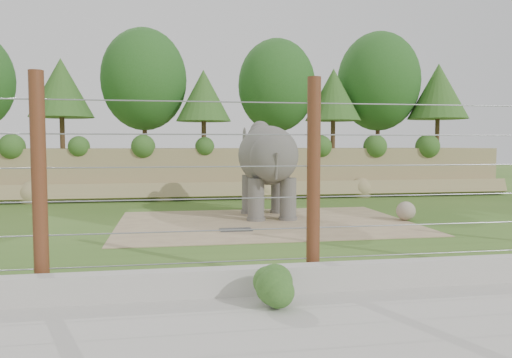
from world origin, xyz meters
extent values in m
plane|color=#38601F|center=(0.00, 0.00, 0.00)|extent=(90.00, 90.00, 0.00)
cube|color=#9C8D61|center=(0.00, 13.00, 1.25)|extent=(30.00, 4.00, 2.50)
cube|color=#9C8D61|center=(0.00, 10.70, 0.35)|extent=(30.00, 1.37, 1.07)
cylinder|color=#3F2B19|center=(-8.00, 12.50, 3.29)|extent=(0.24, 0.24, 1.58)
sphere|color=#1E4D18|center=(-8.00, 12.50, 5.42)|extent=(3.60, 3.60, 3.60)
cylinder|color=#3F2B19|center=(-4.00, 13.00, 3.46)|extent=(0.24, 0.24, 1.92)
sphere|color=#1E4D18|center=(-4.00, 13.00, 6.07)|extent=(4.40, 4.40, 4.40)
cylinder|color=#3F2B19|center=(-1.00, 11.80, 3.20)|extent=(0.24, 0.24, 1.40)
sphere|color=#1E4D18|center=(-1.00, 11.80, 5.10)|extent=(3.20, 3.20, 3.20)
cylinder|color=#3F2B19|center=(3.00, 12.80, 3.41)|extent=(0.24, 0.24, 1.82)
sphere|color=#1E4D18|center=(3.00, 12.80, 5.88)|extent=(4.16, 4.16, 4.16)
cylinder|color=#3F2B19|center=(6.00, 12.20, 3.25)|extent=(0.24, 0.24, 1.50)
sphere|color=#1E4D18|center=(6.00, 12.20, 5.29)|extent=(3.44, 3.44, 3.44)
cylinder|color=#3F2B19|center=(9.00, 13.20, 3.51)|extent=(0.24, 0.24, 2.03)
sphere|color=#1E4D18|center=(9.00, 13.20, 6.27)|extent=(4.64, 4.64, 4.64)
cylinder|color=#3F2B19|center=(12.00, 12.00, 3.32)|extent=(0.24, 0.24, 1.64)
sphere|color=#1E4D18|center=(12.00, 12.00, 5.55)|extent=(3.76, 3.76, 3.76)
cube|color=#8F765A|center=(0.50, 3.00, 0.01)|extent=(10.00, 7.00, 0.02)
cube|color=#262628|center=(-0.71, 1.64, 0.04)|extent=(1.00, 0.60, 0.03)
sphere|color=gray|center=(5.50, 2.61, 0.36)|extent=(0.67, 0.67, 0.67)
cube|color=#BAB6AE|center=(0.00, -5.00, 0.25)|extent=(26.00, 0.35, 0.50)
cube|color=#BAB6AE|center=(0.00, -7.00, 0.01)|extent=(26.00, 4.00, 0.01)
cylinder|color=#51321A|center=(-5.00, -4.50, 2.00)|extent=(0.26, 0.26, 4.00)
cylinder|color=#51321A|center=(0.00, -4.50, 2.00)|extent=(0.26, 0.26, 4.00)
cylinder|color=#929297|center=(0.00, -4.50, 0.50)|extent=(20.00, 0.02, 0.02)
cylinder|color=#929297|center=(0.00, -4.50, 1.10)|extent=(20.00, 0.02, 0.02)
cylinder|color=#929297|center=(0.00, -4.50, 1.70)|extent=(20.00, 0.02, 0.02)
cylinder|color=#929297|center=(0.00, -4.50, 2.30)|extent=(20.00, 0.02, 0.02)
cylinder|color=#929297|center=(0.00, -4.50, 2.90)|extent=(20.00, 0.02, 0.02)
cylinder|color=#929297|center=(0.00, -4.50, 3.50)|extent=(20.00, 0.02, 0.02)
sphere|color=#336124|center=(-1.00, -5.80, 0.33)|extent=(0.63, 0.63, 0.63)
camera|label=1|loc=(-2.73, -13.76, 2.72)|focal=35.00mm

